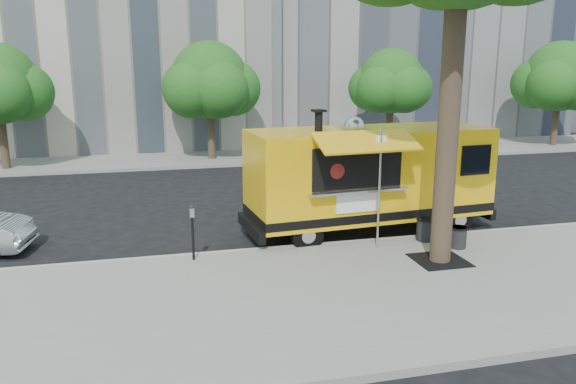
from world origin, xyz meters
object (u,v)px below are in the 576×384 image
(far_tree_b, at_px, (210,80))
(food_truck, at_px, (369,176))
(far_tree_c, at_px, (391,81))
(sign_post, at_px, (380,181))
(far_tree_d, at_px, (560,76))
(parking_meter, at_px, (192,226))
(trash_bin_left, at_px, (425,229))
(trash_bin_right, at_px, (458,236))

(far_tree_b, bearing_deg, food_truck, -76.67)
(far_tree_c, xyz_separation_m, sign_post, (-6.45, -13.95, -1.87))
(far_tree_d, distance_m, parking_meter, 25.38)
(far_tree_c, distance_m, trash_bin_left, 14.97)
(food_truck, xyz_separation_m, trash_bin_left, (1.01, -1.49, -1.16))
(far_tree_d, relative_size, trash_bin_left, 9.62)
(far_tree_d, bearing_deg, far_tree_c, -178.85)
(far_tree_c, xyz_separation_m, food_truck, (-6.03, -12.23, -2.09))
(food_truck, bearing_deg, parking_meter, -167.97)
(sign_post, relative_size, trash_bin_left, 5.11)
(far_tree_d, xyz_separation_m, trash_bin_left, (-15.02, -13.92, -3.43))
(far_tree_c, xyz_separation_m, parking_meter, (-11.00, -13.75, -2.74))
(far_tree_b, height_order, food_truck, far_tree_b)
(far_tree_b, bearing_deg, trash_bin_left, -74.16)
(far_tree_d, height_order, trash_bin_left, far_tree_d)
(trash_bin_left, bearing_deg, sign_post, -170.91)
(far_tree_b, distance_m, sign_post, 14.61)
(far_tree_c, distance_m, sign_post, 15.48)
(trash_bin_left, bearing_deg, far_tree_b, 105.84)
(food_truck, xyz_separation_m, trash_bin_right, (1.53, -2.22, -1.18))
(parking_meter, height_order, trash_bin_left, parking_meter)
(far_tree_d, bearing_deg, parking_meter, -146.40)
(far_tree_c, height_order, food_truck, far_tree_c)
(sign_post, height_order, parking_meter, sign_post)
(sign_post, xyz_separation_m, parking_meter, (-4.55, 0.20, -0.87))
(far_tree_c, height_order, trash_bin_right, far_tree_c)
(far_tree_d, distance_m, trash_bin_left, 20.76)
(trash_bin_left, bearing_deg, food_truck, 124.14)
(far_tree_c, distance_m, food_truck, 13.80)
(parking_meter, bearing_deg, sign_post, -2.52)
(parking_meter, bearing_deg, trash_bin_left, 0.28)
(sign_post, bearing_deg, food_truck, 76.25)
(food_truck, height_order, trash_bin_right, food_truck)
(far_tree_d, xyz_separation_m, parking_meter, (-21.00, -13.95, -2.91))
(far_tree_c, distance_m, trash_bin_right, 15.49)
(parking_meter, bearing_deg, far_tree_c, 51.34)
(far_tree_b, xyz_separation_m, trash_bin_left, (3.98, -14.02, -3.37))
(far_tree_c, relative_size, far_tree_d, 0.92)
(far_tree_b, height_order, far_tree_c, far_tree_b)
(far_tree_d, distance_m, trash_bin_right, 20.90)
(far_tree_c, relative_size, sign_post, 1.74)
(far_tree_b, relative_size, far_tree_d, 0.97)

